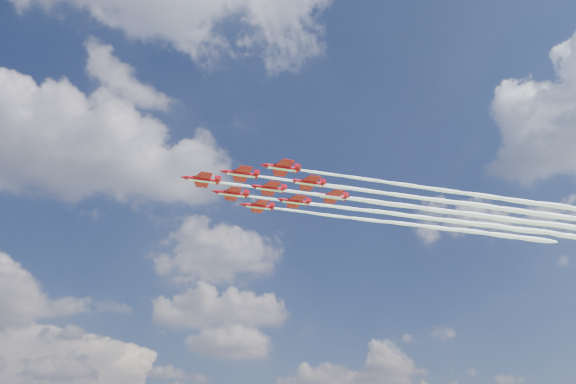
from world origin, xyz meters
The scene contains 9 objects.
jet_lead centered at (28.20, 3.51, 78.60)m, with size 110.16×10.13×2.95m.
jet_row2_port centered at (38.54, -3.21, 78.60)m, with size 110.16×10.13×2.95m.
jet_row2_starb centered at (38.27, 10.62, 78.60)m, with size 110.16×10.13×2.95m.
jet_row3_port centered at (48.87, -9.92, 78.60)m, with size 110.16×10.13×2.95m.
jet_row3_centre centered at (48.60, 3.91, 78.60)m, with size 110.16×10.13×2.95m.
jet_row3_starb centered at (48.33, 17.73, 78.60)m, with size 110.16×10.13×2.95m.
jet_row4_port centered at (58.93, -2.81, 78.60)m, with size 110.16×10.13×2.95m.
jet_row4_starb centered at (58.66, 11.02, 78.60)m, with size 110.16×10.13×2.95m.
jet_tail centered at (69.00, 4.30, 78.60)m, with size 110.16×10.13×2.95m.
Camera 1 is at (-37.59, -145.55, 4.00)m, focal length 35.00 mm.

